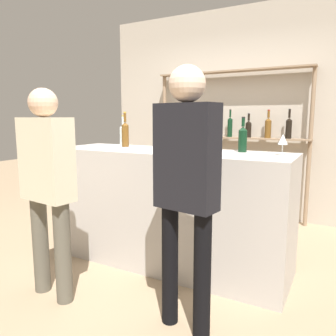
% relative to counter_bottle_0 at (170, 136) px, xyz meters
% --- Properties ---
extents(ground_plane, '(16.00, 16.00, 0.00)m').
position_rel_counter_bottle_0_xyz_m(ground_plane, '(-0.13, 0.20, -1.20)').
color(ground_plane, '#9E8466').
extents(bar_counter, '(2.18, 0.67, 1.06)m').
position_rel_counter_bottle_0_xyz_m(bar_counter, '(-0.13, 0.20, -0.67)').
color(bar_counter, '#B7B2AD').
rests_on(bar_counter, ground_plane).
extents(back_wall, '(3.78, 0.12, 2.80)m').
position_rel_counter_bottle_0_xyz_m(back_wall, '(-0.13, 2.13, 0.20)').
color(back_wall, '#B2A899').
rests_on(back_wall, ground_plane).
extents(back_shelf, '(2.08, 0.18, 1.96)m').
position_rel_counter_bottle_0_xyz_m(back_shelf, '(-0.12, 1.95, 0.08)').
color(back_shelf, '#897056').
rests_on(back_shelf, ground_plane).
extents(counter_bottle_0, '(0.09, 0.09, 0.37)m').
position_rel_counter_bottle_0_xyz_m(counter_bottle_0, '(0.00, 0.00, 0.00)').
color(counter_bottle_0, brown).
rests_on(counter_bottle_0, bar_counter).
extents(counter_bottle_1, '(0.07, 0.07, 0.35)m').
position_rel_counter_bottle_0_xyz_m(counter_bottle_1, '(-0.69, 0.32, -0.01)').
color(counter_bottle_1, brown).
rests_on(counter_bottle_1, bar_counter).
extents(counter_bottle_2, '(0.08, 0.08, 0.33)m').
position_rel_counter_bottle_0_xyz_m(counter_bottle_2, '(0.09, 0.11, -0.02)').
color(counter_bottle_2, '#0F1956').
rests_on(counter_bottle_2, bar_counter).
extents(counter_bottle_3, '(0.08, 0.08, 0.31)m').
position_rel_counter_bottle_0_xyz_m(counter_bottle_3, '(-0.77, 0.40, -0.02)').
color(counter_bottle_3, silver).
rests_on(counter_bottle_3, bar_counter).
extents(counter_bottle_4, '(0.07, 0.07, 0.30)m').
position_rel_counter_bottle_0_xyz_m(counter_bottle_4, '(0.49, 0.38, -0.03)').
color(counter_bottle_4, black).
rests_on(counter_bottle_4, bar_counter).
extents(wine_glass, '(0.08, 0.08, 0.17)m').
position_rel_counter_bottle_0_xyz_m(wine_glass, '(0.83, 0.31, -0.02)').
color(wine_glass, silver).
rests_on(wine_glass, bar_counter).
extents(customer_right, '(0.41, 0.23, 1.65)m').
position_rel_counter_bottle_0_xyz_m(customer_right, '(0.43, -0.61, -0.21)').
color(customer_right, black).
rests_on(customer_right, ground_plane).
extents(customer_left, '(0.45, 0.24, 1.56)m').
position_rel_counter_bottle_0_xyz_m(customer_left, '(-0.63, -0.73, -0.29)').
color(customer_left, '#575347').
rests_on(customer_left, ground_plane).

